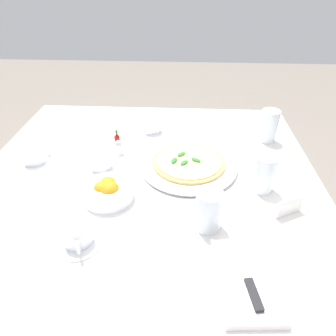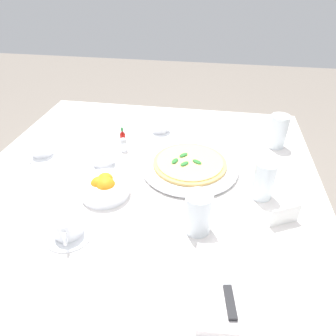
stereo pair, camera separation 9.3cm
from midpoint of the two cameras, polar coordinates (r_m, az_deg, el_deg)
name	(u,v)px [view 2 (the right image)]	position (r m, az deg, el deg)	size (l,w,h in m)	color
ground_plane	(152,301)	(1.57, -1.16, -23.80)	(8.00, 8.00, 0.00)	slate
dining_table	(147,205)	(1.10, -1.52, -7.10)	(1.15, 1.15, 0.73)	white
pizza_plate	(190,166)	(1.06, 6.60, 0.29)	(0.34, 0.34, 0.02)	white
pizza	(190,163)	(1.05, 6.63, 0.92)	(0.25, 0.25, 0.02)	#DBAD60
coffee_cup_near_left	(159,126)	(1.28, 0.48, 7.93)	(0.13, 0.13, 0.06)	white
coffee_cup_left_edge	(68,227)	(0.83, -15.31, -10.75)	(0.13, 0.13, 0.06)	white
coffee_cup_near_right	(42,148)	(1.19, -20.62, 3.48)	(0.13, 0.13, 0.07)	white
coffee_cup_back_corner	(103,157)	(1.08, -9.80, 2.04)	(0.13, 0.13, 0.07)	white
water_glass_far_left	(263,181)	(0.97, 20.11, -2.39)	(0.07, 0.07, 0.12)	white
water_glass_far_right	(198,215)	(0.81, 8.95, -8.86)	(0.07, 0.07, 0.12)	white
water_glass_right_edge	(277,133)	(1.25, 21.89, 6.07)	(0.07, 0.07, 0.13)	white
napkin_folded	(226,286)	(0.74, 14.59, -20.80)	(0.23, 0.14, 0.02)	white
dinner_knife	(226,281)	(0.73, 14.71, -19.99)	(0.20, 0.05, 0.01)	silver
citrus_bowl	(105,187)	(0.94, -9.09, -3.63)	(0.15, 0.15, 0.07)	white
hot_sauce_bottle	(123,139)	(1.17, -6.23, 5.35)	(0.02, 0.02, 0.08)	#B7140F
salt_shaker	(123,137)	(1.20, -6.33, 5.66)	(0.03, 0.03, 0.06)	white
pepper_shaker	(124,145)	(1.15, -6.07, 4.24)	(0.03, 0.03, 0.06)	white
menu_card	(285,216)	(0.91, 23.97, -8.34)	(0.04, 0.08, 0.06)	white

